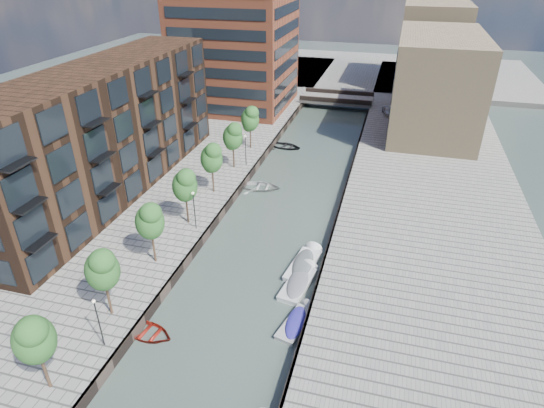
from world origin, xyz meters
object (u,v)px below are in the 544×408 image
at_px(tree_5, 233,136).
at_px(sloop_3, 260,189).
at_px(bridge, 337,99).
at_px(motorboat_4, 305,263).
at_px(tree_2, 150,220).
at_px(tree_3, 185,184).
at_px(sloop_2, 147,334).
at_px(sloop_4, 286,148).
at_px(tree_0, 33,337).
at_px(tree_1, 102,268).
at_px(tree_4, 211,157).
at_px(car, 388,111).
at_px(motorboat_3, 298,321).
at_px(motorboat_1, 300,281).
at_px(tree_6, 250,118).

xyz_separation_m(tree_5, sloop_3, (4.43, -3.12, -5.31)).
xyz_separation_m(bridge, motorboat_4, (4.33, -49.70, -1.16)).
distance_m(tree_2, tree_3, 7.00).
distance_m(tree_5, sloop_2, 29.09).
bearing_deg(sloop_4, tree_0, -175.80).
bearing_deg(sloop_4, sloop_2, -172.13).
relative_size(tree_1, tree_2, 1.00).
height_order(tree_0, tree_4, same).
relative_size(sloop_3, car, 1.31).
xyz_separation_m(tree_5, motorboat_3, (13.84, -24.20, -5.13)).
height_order(tree_0, car, tree_0).
height_order(tree_3, sloop_2, tree_3).
distance_m(tree_2, sloop_2, 9.65).
bearing_deg(sloop_3, car, -29.89).
relative_size(tree_5, motorboat_1, 1.06).
distance_m(motorboat_4, car, 44.43).
distance_m(bridge, motorboat_4, 49.91).
distance_m(tree_3, tree_5, 14.00).
distance_m(tree_1, sloop_4, 39.17).
distance_m(tree_0, tree_1, 7.00).
bearing_deg(tree_2, sloop_3, 76.08).
distance_m(tree_1, motorboat_1, 16.32).
distance_m(motorboat_3, motorboat_4, 7.56).
xyz_separation_m(sloop_3, motorboat_1, (8.51, -16.35, 0.22)).
distance_m(tree_4, motorboat_1, 18.68).
distance_m(sloop_3, car, 33.44).
bearing_deg(sloop_2, car, -7.20).
height_order(bridge, tree_6, tree_6).
height_order(sloop_3, motorboat_3, motorboat_3).
distance_m(tree_3, sloop_2, 15.69).
bearing_deg(car, tree_3, -128.89).
distance_m(motorboat_1, motorboat_4, 2.76).
height_order(motorboat_3, car, car).
relative_size(tree_4, sloop_3, 1.19).
bearing_deg(motorboat_1, sloop_4, 106.13).
relative_size(tree_1, tree_3, 1.00).
distance_m(tree_4, motorboat_4, 16.87).
relative_size(tree_6, motorboat_3, 1.26).
xyz_separation_m(bridge, tree_0, (-8.50, -68.00, 3.92)).
xyz_separation_m(motorboat_1, motorboat_4, (-0.12, 2.76, 0.01)).
bearing_deg(tree_5, sloop_3, -35.11).
xyz_separation_m(tree_6, sloop_4, (4.25, 3.58, -5.31)).
distance_m(tree_3, tree_6, 21.00).
relative_size(tree_2, tree_4, 1.00).
bearing_deg(sloop_3, sloop_2, 171.11).
relative_size(tree_3, sloop_4, 1.28).
bearing_deg(motorboat_3, tree_2, 166.99).
bearing_deg(sloop_4, tree_6, 139.57).
height_order(tree_2, sloop_4, tree_2).
bearing_deg(sloop_2, motorboat_4, -31.88).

